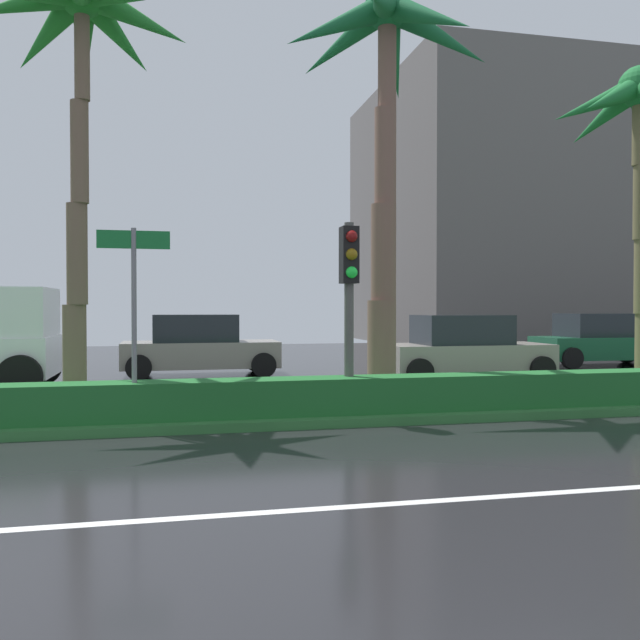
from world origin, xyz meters
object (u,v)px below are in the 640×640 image
object	(u,v)px
traffic_signal_median_right	(349,282)
street_name_sign	(134,297)
car_in_traffic_leading	(199,346)
car_in_traffic_third	(600,341)
palm_tree_centre	(386,81)
car_in_traffic_second	(465,349)
palm_tree_centre_right	(639,127)
palm_tree_centre_left	(80,42)

from	to	relation	value
traffic_signal_median_right	street_name_sign	distance (m)	3.52
car_in_traffic_leading	car_in_traffic_third	world-z (taller)	same
street_name_sign	car_in_traffic_leading	size ratio (longest dim) A/B	0.70
palm_tree_centre	car_in_traffic_third	bearing A→B (deg)	34.50
car_in_traffic_second	car_in_traffic_third	xyz separation A→B (m)	(6.20, 3.09, 0.00)
street_name_sign	car_in_traffic_leading	world-z (taller)	street_name_sign
street_name_sign	car_in_traffic_second	xyz separation A→B (m)	(8.05, 5.40, -1.25)
palm_tree_centre_right	street_name_sign	world-z (taller)	palm_tree_centre_right
palm_tree_centre_right	car_in_traffic_leading	bearing A→B (deg)	146.88
street_name_sign	car_in_traffic_leading	distance (m)	8.39
car_in_traffic_leading	car_in_traffic_third	size ratio (longest dim) A/B	1.00
street_name_sign	car_in_traffic_second	world-z (taller)	street_name_sign
palm_tree_centre_left	car_in_traffic_second	distance (m)	11.33
palm_tree_centre_left	street_name_sign	bearing A→B (deg)	-61.62
car_in_traffic_leading	car_in_traffic_second	bearing A→B (deg)	-22.52
palm_tree_centre	palm_tree_centre_right	distance (m)	5.94
street_name_sign	car_in_traffic_third	world-z (taller)	street_name_sign
palm_tree_centre_right	car_in_traffic_third	world-z (taller)	palm_tree_centre_right
palm_tree_centre_left	palm_tree_centre_right	world-z (taller)	palm_tree_centre_left
palm_tree_centre_left	traffic_signal_median_right	bearing A→B (deg)	-20.15
palm_tree_centre_left	palm_tree_centre_right	size ratio (longest dim) A/B	1.11
car_in_traffic_second	traffic_signal_median_right	bearing A→B (deg)	-131.09
palm_tree_centre	car_in_traffic_leading	world-z (taller)	palm_tree_centre
palm_tree_centre_right	car_in_traffic_leading	xyz separation A→B (m)	(-9.33, 6.08, -5.07)
palm_tree_centre	palm_tree_centre_left	bearing A→B (deg)	-178.99
car_in_traffic_leading	palm_tree_centre	bearing A→B (deg)	-61.38
palm_tree_centre	street_name_sign	xyz separation A→B (m)	(-4.73, -1.94, -4.33)
traffic_signal_median_right	car_in_traffic_second	world-z (taller)	traffic_signal_median_right
palm_tree_centre_left	car_in_traffic_leading	xyz separation A→B (m)	(2.31, 6.36, -5.81)
car_in_traffic_third	palm_tree_centre_left	bearing A→B (deg)	-156.44
palm_tree_centre_right	car_in_traffic_third	bearing A→B (deg)	60.43
palm_tree_centre_left	palm_tree_centre	bearing A→B (deg)	1.01
palm_tree_centre_left	traffic_signal_median_right	size ratio (longest dim) A/B	2.44
car_in_traffic_leading	car_in_traffic_second	distance (m)	7.30
car_in_traffic_leading	palm_tree_centre_left	bearing A→B (deg)	-109.93
palm_tree_centre	car_in_traffic_second	xyz separation A→B (m)	(3.33, 3.46, -5.58)
traffic_signal_median_right	car_in_traffic_second	xyz separation A→B (m)	(4.55, 5.21, -1.53)
palm_tree_centre_left	car_in_traffic_third	world-z (taller)	palm_tree_centre_left
car_in_traffic_leading	car_in_traffic_second	size ratio (longest dim) A/B	1.00
street_name_sign	car_in_traffic_third	bearing A→B (deg)	30.77
traffic_signal_median_right	car_in_traffic_second	size ratio (longest dim) A/B	0.75
palm_tree_centre_left	car_in_traffic_third	xyz separation A→B (m)	(15.25, 6.65, -5.81)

